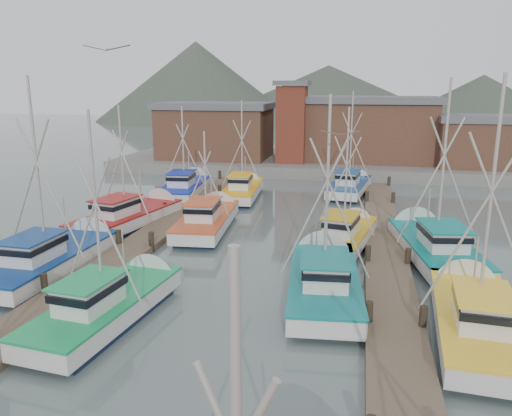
% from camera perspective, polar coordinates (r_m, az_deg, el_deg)
% --- Properties ---
extents(ground, '(260.00, 260.00, 0.00)m').
position_cam_1_polar(ground, '(22.83, -2.83, -10.06)').
color(ground, '#526260').
rests_on(ground, ground).
extents(dock_left, '(2.30, 46.00, 1.50)m').
position_cam_1_polar(dock_left, '(28.66, -14.43, -4.99)').
color(dock_left, brown).
rests_on(dock_left, ground).
extents(dock_right, '(2.30, 46.00, 1.50)m').
position_cam_1_polar(dock_right, '(25.88, 14.84, -7.07)').
color(dock_right, brown).
rests_on(dock_right, ground).
extents(quay, '(44.00, 16.00, 1.20)m').
position_cam_1_polar(quay, '(58.06, 6.53, 5.16)').
color(quay, gray).
rests_on(quay, ground).
extents(shed_left, '(12.72, 8.48, 6.20)m').
position_cam_1_polar(shed_left, '(57.76, -4.62, 8.89)').
color(shed_left, brown).
rests_on(shed_left, quay).
extents(shed_center, '(14.84, 9.54, 6.90)m').
position_cam_1_polar(shed_center, '(57.35, 12.69, 8.92)').
color(shed_center, brown).
rests_on(shed_center, quay).
extents(shed_right, '(8.48, 6.36, 5.20)m').
position_cam_1_polar(shed_right, '(55.65, 24.14, 7.04)').
color(shed_right, brown).
rests_on(shed_right, quay).
extents(lookout_tower, '(3.60, 3.60, 8.50)m').
position_cam_1_polar(lookout_tower, '(53.81, 4.10, 9.84)').
color(lookout_tower, maroon).
rests_on(lookout_tower, quay).
extents(distant_hills, '(175.00, 140.00, 42.00)m').
position_cam_1_polar(distant_hills, '(144.20, 4.80, 10.07)').
color(distant_hills, '#454F42').
rests_on(distant_hills, ground).
extents(boat_4, '(3.62, 8.80, 9.12)m').
position_cam_1_polar(boat_4, '(21.35, -15.98, -10.36)').
color(boat_4, '#111E39').
rests_on(boat_4, ground).
extents(boat_5, '(3.92, 9.81, 9.75)m').
position_cam_1_polar(boat_5, '(23.25, 7.75, -7.90)').
color(boat_5, '#111E39').
rests_on(boat_5, ground).
extents(boat_6, '(4.29, 9.56, 10.54)m').
position_cam_1_polar(boat_6, '(27.69, -21.90, -5.20)').
color(boat_6, '#111E39').
rests_on(boat_6, ground).
extents(boat_7, '(4.17, 9.26, 10.44)m').
position_cam_1_polar(boat_7, '(21.20, 23.66, -11.19)').
color(boat_7, '#111E39').
rests_on(boat_7, ground).
extents(boat_8, '(3.60, 9.33, 7.26)m').
position_cam_1_polar(boat_8, '(33.09, -5.44, -1.25)').
color(boat_8, '#111E39').
rests_on(boat_8, ground).
extents(boat_9, '(3.93, 8.47, 8.75)m').
position_cam_1_polar(boat_9, '(29.82, 10.25, -3.09)').
color(boat_9, '#111E39').
rests_on(boat_9, ground).
extents(boat_10, '(4.71, 9.93, 8.91)m').
position_cam_1_polar(boat_10, '(34.74, -13.92, -0.86)').
color(boat_10, '#111E39').
rests_on(boat_10, ground).
extents(boat_11, '(4.61, 10.15, 10.55)m').
position_cam_1_polar(boat_11, '(29.33, 19.43, -3.94)').
color(boat_11, '#111E39').
rests_on(boat_11, ground).
extents(boat_12, '(3.50, 8.53, 8.80)m').
position_cam_1_polar(boat_12, '(42.18, -1.44, 2.10)').
color(boat_12, '#111E39').
rests_on(boat_12, ground).
extents(boat_13, '(3.83, 8.96, 9.54)m').
position_cam_1_polar(boat_13, '(44.61, 10.73, 2.51)').
color(boat_13, '#111E39').
rests_on(boat_13, ground).
extents(boat_14, '(3.77, 9.55, 8.41)m').
position_cam_1_polar(boat_14, '(43.86, -7.94, 2.42)').
color(boat_14, '#111E39').
rests_on(boat_14, ground).
extents(gull_near, '(1.55, 0.66, 0.24)m').
position_cam_1_polar(gull_near, '(17.39, -16.67, 17.04)').
color(gull_near, gray).
rests_on(gull_near, ground).
extents(gull_far, '(1.54, 0.61, 0.24)m').
position_cam_1_polar(gull_far, '(19.60, 9.62, 8.41)').
color(gull_far, gray).
rests_on(gull_far, ground).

